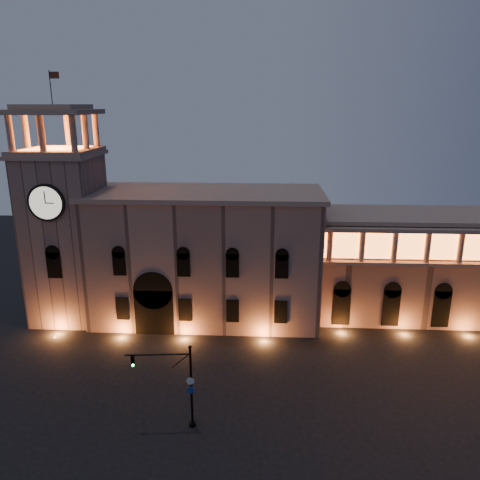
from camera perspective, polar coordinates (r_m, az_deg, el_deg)
The scene contains 5 objects.
ground at distance 47.54m, azimuth -4.82°, elevation -20.54°, with size 160.00×160.00×0.00m, color black.
government_building at distance 63.25m, azimuth -4.25°, elevation -1.91°, with size 30.80×12.80×17.60m.
clock_tower at distance 66.18m, azimuth -20.47°, elevation 1.27°, with size 9.80×9.80×32.40m.
colonnade_wing at distance 70.24m, azimuth 24.82°, elevation -2.79°, with size 40.60×11.50×14.50m.
traffic_light at distance 44.00m, azimuth -7.34°, elevation -17.11°, with size 5.99×1.00×8.23m.
Camera 1 is at (5.67, -37.69, 28.40)m, focal length 35.00 mm.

